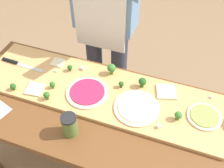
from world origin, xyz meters
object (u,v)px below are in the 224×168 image
(broccoli_floret_front_left, at_px, (70,68))
(cook_center, at_px, (105,13))
(broccoli_floret_back_left, at_px, (111,68))
(cheese_crumble_b, at_px, (57,71))
(pizza_whole_pesto_green, at_px, (204,116))
(broccoli_floret_front_right, at_px, (142,82))
(broccoli_floret_back_mid, at_px, (52,85))
(cheese_crumble_c, at_px, (159,126))
(pizza_slice_far_left, at_px, (35,89))
(broccoli_floret_center_left, at_px, (47,95))
(pizza_slice_near_right, at_px, (166,92))
(broccoli_floret_center_right, at_px, (178,115))
(cheese_crumble_d, at_px, (212,97))
(sauce_jar, at_px, (70,125))
(pizza_whole_beet_magenta, at_px, (87,92))
(broccoli_floret_front_mid, at_px, (121,84))
(pizza_slice_near_left, at_px, (58,63))
(prep_table, at_px, (103,121))
(cheese_crumble_a, at_px, (83,68))
(chefs_knife, at_px, (17,63))
(broccoli_floret_back_right, at_px, (13,87))
(pizza_whole_cheese_artichoke, at_px, (137,108))

(broccoli_floret_front_left, height_order, cook_center, cook_center)
(broccoli_floret_back_left, height_order, cheese_crumble_b, broccoli_floret_back_left)
(pizza_whole_pesto_green, bearing_deg, broccoli_floret_front_right, 164.84)
(broccoli_floret_back_mid, relative_size, cheese_crumble_c, 2.39)
(pizza_whole_pesto_green, relative_size, pizza_slice_far_left, 1.93)
(broccoli_floret_back_left, bearing_deg, broccoli_floret_center_left, -131.18)
(pizza_slice_near_right, bearing_deg, pizza_slice_far_left, -161.82)
(broccoli_floret_center_left, relative_size, broccoli_floret_center_right, 0.94)
(cheese_crumble_d, bearing_deg, sauce_jar, -144.99)
(cheese_crumble_d, bearing_deg, pizza_whole_beet_magenta, -163.16)
(broccoli_floret_front_mid, bearing_deg, broccoli_floret_back_mid, -159.68)
(cheese_crumble_d, bearing_deg, cook_center, 157.69)
(pizza_slice_near_left, bearing_deg, cheese_crumble_b, -67.76)
(broccoli_floret_back_left, bearing_deg, broccoli_floret_front_mid, -43.60)
(prep_table, relative_size, broccoli_floret_front_left, 37.71)
(pizza_whole_pesto_green, bearing_deg, broccoli_floret_back_mid, -174.43)
(pizza_whole_pesto_green, distance_m, cheese_crumble_a, 0.76)
(chefs_knife, xyz_separation_m, cook_center, (0.44, 0.44, 0.19))
(broccoli_floret_front_mid, bearing_deg, broccoli_floret_front_left, 175.82)
(cheese_crumble_d, xyz_separation_m, cook_center, (-0.75, 0.31, 0.19))
(pizza_whole_beet_magenta, bearing_deg, pizza_slice_near_left, 148.77)
(pizza_slice_near_left, height_order, pizza_slice_near_right, same)
(broccoli_floret_back_right, bearing_deg, broccoli_floret_center_right, 6.78)
(broccoli_floret_front_right, relative_size, cheese_crumble_c, 3.46)
(pizza_whole_pesto_green, distance_m, pizza_slice_near_left, 0.93)
(broccoli_floret_back_right, bearing_deg, cheese_crumble_d, 16.54)
(broccoli_floret_center_left, bearing_deg, broccoli_floret_back_right, -179.20)
(cheese_crumble_d, distance_m, sauce_jar, 0.80)
(pizza_whole_beet_magenta, distance_m, pizza_whole_cheese_artichoke, 0.30)
(prep_table, xyz_separation_m, pizza_whole_beet_magenta, (-0.11, 0.06, 0.14))
(cook_center, bearing_deg, broccoli_floret_front_mid, -58.46)
(pizza_slice_near_left, bearing_deg, broccoli_floret_back_right, -115.13)
(pizza_whole_pesto_green, distance_m, cheese_crumble_b, 0.90)
(pizza_slice_near_right, bearing_deg, broccoli_floret_center_right, -60.52)
(broccoli_floret_back_right, bearing_deg, pizza_whole_pesto_green, 9.20)
(pizza_slice_far_left, height_order, cheese_crumble_c, cheese_crumble_c)
(prep_table, bearing_deg, broccoli_floret_back_right, -174.19)
(pizza_whole_cheese_artichoke, distance_m, broccoli_floret_center_right, 0.22)
(prep_table, height_order, pizza_slice_far_left, pizza_slice_far_left)
(prep_table, bearing_deg, broccoli_floret_front_left, 145.39)
(pizza_whole_pesto_green, distance_m, broccoli_floret_center_left, 0.86)
(broccoli_floret_back_right, height_order, sauce_jar, sauce_jar)
(pizza_whole_beet_magenta, bearing_deg, broccoli_floret_front_right, 28.69)
(broccoli_floret_back_mid, relative_size, sauce_jar, 0.35)
(pizza_slice_near_right, bearing_deg, sauce_jar, -134.59)
(pizza_whole_beet_magenta, distance_m, sauce_jar, 0.26)
(pizza_whole_pesto_green, height_order, broccoli_floret_back_mid, broccoli_floret_back_mid)
(pizza_slice_far_left, relative_size, broccoli_floret_center_left, 1.78)
(chefs_knife, distance_m, cheese_crumble_d, 1.20)
(pizza_slice_far_left, height_order, broccoli_floret_center_right, broccoli_floret_center_right)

